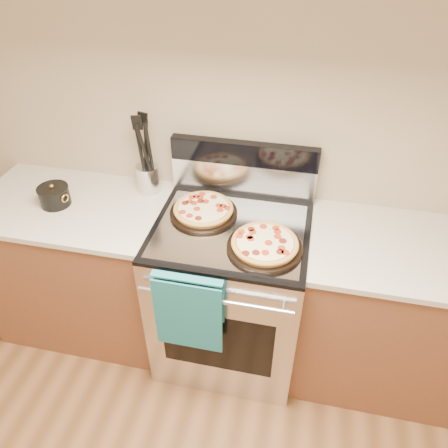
% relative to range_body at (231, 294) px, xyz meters
% --- Properties ---
extents(wall_back, '(4.00, 0.00, 4.00)m').
position_rel_range_body_xyz_m(wall_back, '(0.00, 0.35, 0.90)').
color(wall_back, tan).
rests_on(wall_back, ground).
extents(range_body, '(0.76, 0.68, 0.90)m').
position_rel_range_body_xyz_m(range_body, '(0.00, 0.00, 0.00)').
color(range_body, '#B7B7BC').
rests_on(range_body, ground).
extents(oven_window, '(0.56, 0.01, 0.40)m').
position_rel_range_body_xyz_m(oven_window, '(0.00, -0.34, 0.00)').
color(oven_window, black).
rests_on(oven_window, range_body).
extents(cooktop, '(0.76, 0.68, 0.02)m').
position_rel_range_body_xyz_m(cooktop, '(0.00, 0.00, 0.46)').
color(cooktop, black).
rests_on(cooktop, range_body).
extents(backsplash_lower, '(0.76, 0.06, 0.18)m').
position_rel_range_body_xyz_m(backsplash_lower, '(0.00, 0.31, 0.56)').
color(backsplash_lower, silver).
rests_on(backsplash_lower, cooktop).
extents(backsplash_upper, '(0.76, 0.06, 0.12)m').
position_rel_range_body_xyz_m(backsplash_upper, '(0.00, 0.31, 0.71)').
color(backsplash_upper, black).
rests_on(backsplash_upper, backsplash_lower).
extents(oven_handle, '(0.70, 0.03, 0.03)m').
position_rel_range_body_xyz_m(oven_handle, '(0.00, -0.38, 0.35)').
color(oven_handle, silver).
rests_on(oven_handle, range_body).
extents(dish_towel, '(0.32, 0.05, 0.42)m').
position_rel_range_body_xyz_m(dish_towel, '(-0.12, -0.38, 0.25)').
color(dish_towel, '#1A8373').
rests_on(dish_towel, oven_handle).
extents(foil_sheet, '(0.70, 0.55, 0.01)m').
position_rel_range_body_xyz_m(foil_sheet, '(0.00, -0.03, 0.47)').
color(foil_sheet, gray).
rests_on(foil_sheet, cooktop).
extents(cabinet_left, '(1.00, 0.62, 0.88)m').
position_rel_range_body_xyz_m(cabinet_left, '(-0.88, 0.03, -0.01)').
color(cabinet_left, brown).
rests_on(cabinet_left, ground).
extents(countertop_left, '(1.02, 0.64, 0.03)m').
position_rel_range_body_xyz_m(countertop_left, '(-0.88, 0.03, 0.45)').
color(countertop_left, '#B8B1A5').
rests_on(countertop_left, cabinet_left).
extents(cabinet_right, '(1.00, 0.62, 0.88)m').
position_rel_range_body_xyz_m(cabinet_right, '(0.88, 0.03, -0.01)').
color(cabinet_right, brown).
rests_on(cabinet_right, ground).
extents(countertop_right, '(1.02, 0.64, 0.03)m').
position_rel_range_body_xyz_m(countertop_right, '(0.88, 0.03, 0.45)').
color(countertop_right, '#B8B1A5').
rests_on(countertop_right, cabinet_right).
extents(pepperoni_pizza_back, '(0.43, 0.43, 0.04)m').
position_rel_range_body_xyz_m(pepperoni_pizza_back, '(-0.16, 0.07, 0.50)').
color(pepperoni_pizza_back, '#B57D37').
rests_on(pepperoni_pizza_back, foil_sheet).
extents(pepperoni_pizza_front, '(0.38, 0.38, 0.05)m').
position_rel_range_body_xyz_m(pepperoni_pizza_front, '(0.18, -0.13, 0.50)').
color(pepperoni_pizza_front, '#B57D37').
rests_on(pepperoni_pizza_front, foil_sheet).
extents(utensil_crock, '(0.16, 0.16, 0.15)m').
position_rel_range_body_xyz_m(utensil_crock, '(-0.51, 0.24, 0.54)').
color(utensil_crock, silver).
rests_on(utensil_crock, countertop_left).
extents(saucepan, '(0.19, 0.19, 0.09)m').
position_rel_range_body_xyz_m(saucepan, '(-0.94, 0.01, 0.51)').
color(saucepan, black).
rests_on(saucepan, countertop_left).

